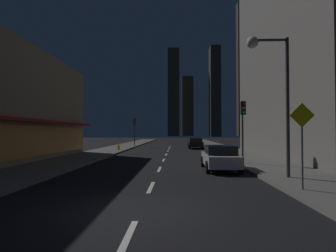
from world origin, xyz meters
The scene contains 16 objects.
ground_plane centered at (0.00, 32.00, -0.05)m, with size 78.00×136.00×0.10m, color black.
sidewalk_right centered at (7.00, 32.00, 0.07)m, with size 4.00×76.00×0.15m, color #605E59.
sidewalk_left centered at (-7.00, 32.00, 0.07)m, with size 4.00×76.00×0.15m, color #605E59.
lane_marking_center centered at (0.00, 16.20, 0.01)m, with size 0.16×38.60×0.01m.
building_apartment_right centered at (14.50, 16.00, 9.80)m, with size 11.00×20.00×19.59m, color slate.
skyscraper_distant_tall centered at (-0.67, 141.68, 24.66)m, with size 6.43×5.70×49.32m, color #413E31.
skyscraper_distant_mid centered at (7.69, 154.08, 17.85)m, with size 6.77×8.03×35.71m, color #423F31.
skyscraper_distant_short centered at (20.20, 125.45, 22.47)m, with size 5.11×8.02×44.94m, color #3B382C.
skyscraper_distant_slender centered at (39.20, 144.80, 38.17)m, with size 6.68×5.55×76.34m, color #3D3A2D.
car_parked_near centered at (3.60, 8.26, 0.74)m, with size 1.98×4.24×1.45m.
car_parked_far centered at (3.60, 28.52, 0.74)m, with size 1.98×4.24×1.45m.
fire_hydrant_far_left centered at (-5.90, 23.93, 0.45)m, with size 0.42×0.30×0.65m.
traffic_light_near_right centered at (5.50, 10.43, 3.19)m, with size 0.32×0.48×4.20m.
traffic_light_far_left centered at (-5.50, 33.33, 3.19)m, with size 0.32×0.48×4.20m.
street_lamp_right centered at (5.38, 4.93, 5.07)m, with size 1.96×0.56×6.58m.
pedestrian_crossing_sign centered at (5.60, 2.27, 2.02)m, with size 0.91×0.08×3.15m.
Camera 1 is at (1.04, -7.54, 2.23)m, focal length 28.37 mm.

